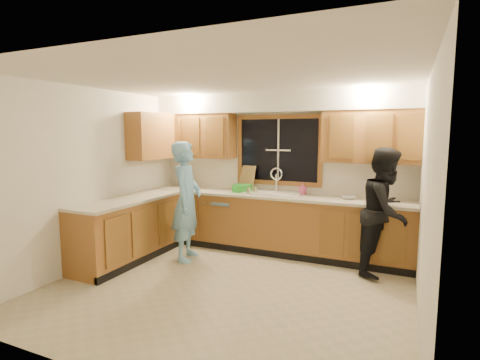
% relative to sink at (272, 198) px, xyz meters
% --- Properties ---
extents(floor, '(4.20, 4.20, 0.00)m').
position_rel_sink_xyz_m(floor, '(0.00, -1.60, -0.86)').
color(floor, '#B6AA8C').
rests_on(floor, ground).
extents(ceiling, '(4.20, 4.20, 0.00)m').
position_rel_sink_xyz_m(ceiling, '(0.00, -1.60, 1.64)').
color(ceiling, white).
extents(wall_back, '(4.20, 0.00, 4.20)m').
position_rel_sink_xyz_m(wall_back, '(0.00, 0.30, 0.39)').
color(wall_back, white).
rests_on(wall_back, ground).
extents(wall_left, '(0.00, 3.80, 3.80)m').
position_rel_sink_xyz_m(wall_left, '(-2.10, -1.60, 0.39)').
color(wall_left, white).
rests_on(wall_left, ground).
extents(wall_right, '(0.00, 3.80, 3.80)m').
position_rel_sink_xyz_m(wall_right, '(2.10, -1.60, 0.39)').
color(wall_right, white).
rests_on(wall_right, ground).
extents(base_cabinets_back, '(4.20, 0.60, 0.88)m').
position_rel_sink_xyz_m(base_cabinets_back, '(0.00, -0.00, -0.42)').
color(base_cabinets_back, '#9E652E').
rests_on(base_cabinets_back, ground).
extents(base_cabinets_left, '(0.60, 1.90, 0.88)m').
position_rel_sink_xyz_m(base_cabinets_left, '(-1.80, -1.25, -0.42)').
color(base_cabinets_left, '#9E652E').
rests_on(base_cabinets_left, ground).
extents(countertop_back, '(4.20, 0.63, 0.04)m').
position_rel_sink_xyz_m(countertop_back, '(0.00, -0.02, 0.04)').
color(countertop_back, beige).
rests_on(countertop_back, base_cabinets_back).
extents(countertop_left, '(0.63, 1.90, 0.04)m').
position_rel_sink_xyz_m(countertop_left, '(-1.79, -1.25, 0.04)').
color(countertop_left, beige).
rests_on(countertop_left, base_cabinets_left).
extents(upper_cabinets_left, '(1.35, 0.33, 0.75)m').
position_rel_sink_xyz_m(upper_cabinets_left, '(-1.43, 0.13, 0.96)').
color(upper_cabinets_left, '#9E652E').
rests_on(upper_cabinets_left, wall_back).
extents(upper_cabinets_right, '(1.35, 0.33, 0.75)m').
position_rel_sink_xyz_m(upper_cabinets_right, '(1.43, 0.13, 0.96)').
color(upper_cabinets_right, '#9E652E').
rests_on(upper_cabinets_right, wall_back).
extents(upper_cabinets_return, '(0.33, 0.90, 0.75)m').
position_rel_sink_xyz_m(upper_cabinets_return, '(-1.94, -0.48, 0.96)').
color(upper_cabinets_return, '#9E652E').
rests_on(upper_cabinets_return, wall_left).
extents(soffit, '(4.20, 0.35, 0.30)m').
position_rel_sink_xyz_m(soffit, '(0.00, 0.12, 1.49)').
color(soffit, white).
rests_on(soffit, wall_back).
extents(window_frame, '(1.44, 0.03, 1.14)m').
position_rel_sink_xyz_m(window_frame, '(0.00, 0.29, 0.74)').
color(window_frame, black).
rests_on(window_frame, wall_back).
extents(sink, '(0.86, 0.52, 0.57)m').
position_rel_sink_xyz_m(sink, '(0.00, 0.00, 0.00)').
color(sink, white).
rests_on(sink, countertop_back).
extents(dishwasher, '(0.60, 0.56, 0.82)m').
position_rel_sink_xyz_m(dishwasher, '(-0.85, -0.01, -0.45)').
color(dishwasher, silver).
rests_on(dishwasher, floor).
extents(stove, '(0.58, 0.75, 0.90)m').
position_rel_sink_xyz_m(stove, '(-1.80, -1.82, -0.41)').
color(stove, silver).
rests_on(stove, floor).
extents(man, '(0.57, 0.73, 1.76)m').
position_rel_sink_xyz_m(man, '(-1.02, -0.88, 0.01)').
color(man, '#77B7E1').
rests_on(man, floor).
extents(woman, '(0.85, 0.97, 1.69)m').
position_rel_sink_xyz_m(woman, '(1.69, -0.31, -0.02)').
color(woman, black).
rests_on(woman, floor).
extents(knife_block, '(0.16, 0.15, 0.22)m').
position_rel_sink_xyz_m(knife_block, '(-1.65, 0.16, 0.17)').
color(knife_block, brown).
rests_on(knife_block, countertop_back).
extents(cutting_board, '(0.33, 0.21, 0.41)m').
position_rel_sink_xyz_m(cutting_board, '(-0.52, 0.22, 0.26)').
color(cutting_board, tan).
rests_on(cutting_board, countertop_back).
extents(dish_crate, '(0.29, 0.28, 0.12)m').
position_rel_sink_xyz_m(dish_crate, '(-0.51, -0.01, 0.12)').
color(dish_crate, green).
rests_on(dish_crate, countertop_back).
extents(soap_bottle, '(0.11, 0.12, 0.19)m').
position_rel_sink_xyz_m(soap_bottle, '(0.44, 0.17, 0.15)').
color(soap_bottle, '#D45086').
rests_on(soap_bottle, countertop_back).
extents(bowl, '(0.25, 0.25, 0.05)m').
position_rel_sink_xyz_m(bowl, '(1.16, 0.03, 0.08)').
color(bowl, silver).
rests_on(bowl, countertop_back).
extents(can_left, '(0.07, 0.07, 0.13)m').
position_rel_sink_xyz_m(can_left, '(-0.25, -0.09, 0.12)').
color(can_left, beige).
rests_on(can_left, countertop_back).
extents(can_right, '(0.07, 0.07, 0.11)m').
position_rel_sink_xyz_m(can_right, '(-0.31, -0.22, 0.11)').
color(can_right, beige).
rests_on(can_right, countertop_back).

